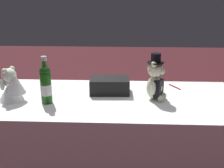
# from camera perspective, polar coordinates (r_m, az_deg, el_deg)

# --- Properties ---
(reception_table) EXTENTS (1.80, 0.79, 0.73)m
(reception_table) POSITION_cam_1_polar(r_m,az_deg,el_deg) (2.04, -0.00, -12.46)
(reception_table) COLOR white
(reception_table) RESTS_ON ground_plane
(teddy_bear_groom) EXTENTS (0.14, 0.14, 0.32)m
(teddy_bear_groom) POSITION_cam_1_polar(r_m,az_deg,el_deg) (1.84, 9.26, 0.85)
(teddy_bear_groom) COLOR beige
(teddy_bear_groom) RESTS_ON reception_table
(teddy_bear_bride) EXTENTS (0.22, 0.19, 0.23)m
(teddy_bear_bride) POSITION_cam_1_polar(r_m,az_deg,el_deg) (1.92, -20.45, -0.46)
(teddy_bear_bride) COLOR white
(teddy_bear_bride) RESTS_ON reception_table
(champagne_bottle) EXTENTS (0.07, 0.07, 0.31)m
(champagne_bottle) POSITION_cam_1_polar(r_m,az_deg,el_deg) (1.80, -13.84, 0.05)
(champagne_bottle) COLOR #185213
(champagne_bottle) RESTS_ON reception_table
(signing_pen) EXTENTS (0.08, 0.13, 0.01)m
(signing_pen) POSITION_cam_1_polar(r_m,az_deg,el_deg) (2.14, 13.19, -0.61)
(signing_pen) COLOR maroon
(signing_pen) RESTS_ON reception_table
(gift_case_black) EXTENTS (0.29, 0.20, 0.11)m
(gift_case_black) POSITION_cam_1_polar(r_m,az_deg,el_deg) (1.97, -0.49, -0.27)
(gift_case_black) COLOR black
(gift_case_black) RESTS_ON reception_table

